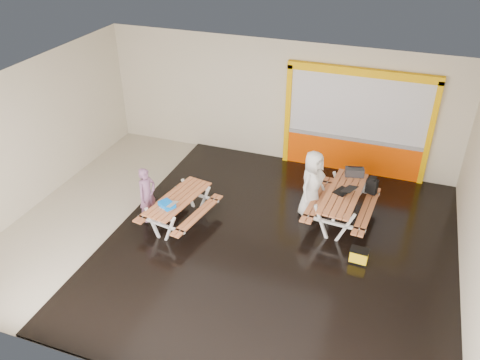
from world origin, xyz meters
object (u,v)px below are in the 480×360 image
at_px(person_right, 312,184).
at_px(dark_case, 310,211).
at_px(blue_pouch, 167,205).
at_px(backpack, 372,185).
at_px(laptop_right, 345,190).
at_px(fluke_bag, 359,256).
at_px(picnic_table_right, 343,199).
at_px(toolbox, 355,172).
at_px(laptop_left, 169,205).
at_px(picnic_table_left, 179,204).
at_px(person_left, 147,195).

xyz_separation_m(person_right, dark_case, (0.03, -0.05, -0.75)).
height_order(blue_pouch, backpack, backpack).
relative_size(laptop_right, backpack, 1.30).
xyz_separation_m(dark_case, fluke_bag, (1.35, -1.39, 0.08)).
distance_m(picnic_table_right, backpack, 0.88).
height_order(picnic_table_right, person_right, person_right).
relative_size(picnic_table_right, blue_pouch, 6.23).
bearing_deg(toolbox, dark_case, -135.05).
bearing_deg(fluke_bag, backpack, 91.30).
xyz_separation_m(blue_pouch, dark_case, (2.91, 1.80, -0.67)).
bearing_deg(laptop_right, picnic_table_right, 144.79).
bearing_deg(toolbox, blue_pouch, -144.90).
distance_m(laptop_left, blue_pouch, 0.05).
distance_m(picnic_table_left, laptop_left, 0.47).
height_order(person_right, backpack, person_right).
relative_size(backpack, fluke_bag, 1.10).
bearing_deg(laptop_left, blue_pouch, 175.25).
height_order(picnic_table_right, dark_case, picnic_table_right).
relative_size(person_right, laptop_left, 4.28).
xyz_separation_m(laptop_left, toolbox, (3.71, 2.64, 0.15)).
bearing_deg(backpack, fluke_bag, -88.70).
relative_size(blue_pouch, backpack, 0.81).
height_order(laptop_left, toolbox, toolbox).
bearing_deg(picnic_table_right, person_right, 176.10).
bearing_deg(person_right, dark_case, -130.24).
xyz_separation_m(person_right, blue_pouch, (-2.89, -1.85, -0.08)).
distance_m(person_right, toolbox, 1.18).
bearing_deg(dark_case, picnic_table_right, -0.37).
bearing_deg(dark_case, picnic_table_left, -153.89).
xyz_separation_m(blue_pouch, backpack, (4.22, 2.44, -0.03)).
bearing_deg(laptop_right, person_right, 175.24).
height_order(laptop_left, fluke_bag, laptop_left).
relative_size(laptop_right, fluke_bag, 1.43).
relative_size(laptop_left, toolbox, 0.81).
height_order(person_left, laptop_right, person_left).
bearing_deg(blue_pouch, fluke_bag, 5.45).
distance_m(person_right, blue_pouch, 3.43).
bearing_deg(toolbox, backpack, -22.66).
height_order(laptop_left, dark_case, laptop_left).
height_order(laptop_left, laptop_right, laptop_right).
bearing_deg(person_right, laptop_left, 142.16).
distance_m(person_right, dark_case, 0.75).
bearing_deg(person_left, blue_pouch, -93.13).
bearing_deg(picnic_table_right, laptop_right, -35.21).
bearing_deg(blue_pouch, picnic_table_left, 78.70).
xyz_separation_m(toolbox, backpack, (0.46, -0.19, -0.17)).
xyz_separation_m(person_left, blue_pouch, (0.63, -0.24, 0.02)).
distance_m(person_left, backpack, 5.33).
distance_m(backpack, dark_case, 1.59).
relative_size(person_left, dark_case, 3.15).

